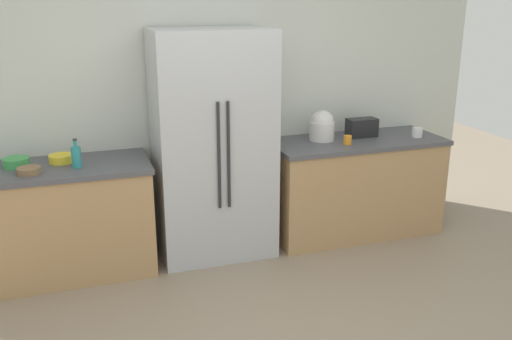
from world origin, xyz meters
TOP-DOWN VIEW (x-y plane):
  - kitchen_back_panel at (0.00, 2.04)m, footprint 5.32×0.10m
  - counter_left at (-1.16, 1.66)m, footprint 1.31×0.67m
  - counter_right at (1.36, 1.66)m, footprint 1.57×0.67m
  - refrigerator at (0.04, 1.66)m, footprint 0.95×0.64m
  - toaster at (1.45, 1.74)m, footprint 0.27×0.14m
  - rice_cooker at (1.05, 1.74)m, footprint 0.22×0.22m
  - bottle_a at (-1.04, 1.57)m, footprint 0.07×0.07m
  - cup_a at (1.20, 1.53)m, footprint 0.07×0.07m
  - cup_b at (1.93, 1.56)m, footprint 0.10×0.10m
  - bowl_a at (-1.15, 1.75)m, footprint 0.19×0.19m
  - bowl_b at (-1.38, 1.52)m, footprint 0.17×0.17m
  - bowl_c at (-1.48, 1.74)m, footprint 0.20×0.20m

SIDE VIEW (x-z plane):
  - counter_right at x=1.36m, z-range 0.00..0.89m
  - counter_left at x=-1.16m, z-range 0.00..0.89m
  - bowl_b at x=-1.38m, z-range 0.89..0.94m
  - bowl_a at x=-1.15m, z-range 0.89..0.95m
  - bowl_c at x=-1.48m, z-range 0.89..0.96m
  - cup_a at x=1.20m, z-range 0.89..0.97m
  - cup_b at x=1.93m, z-range 0.89..0.97m
  - refrigerator at x=0.04m, z-range 0.00..1.88m
  - toaster at x=1.45m, z-range 0.89..1.06m
  - bottle_a at x=-1.04m, z-range 0.86..1.09m
  - rice_cooker at x=1.05m, z-range 0.88..1.15m
  - kitchen_back_panel at x=0.00m, z-range 0.00..3.05m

